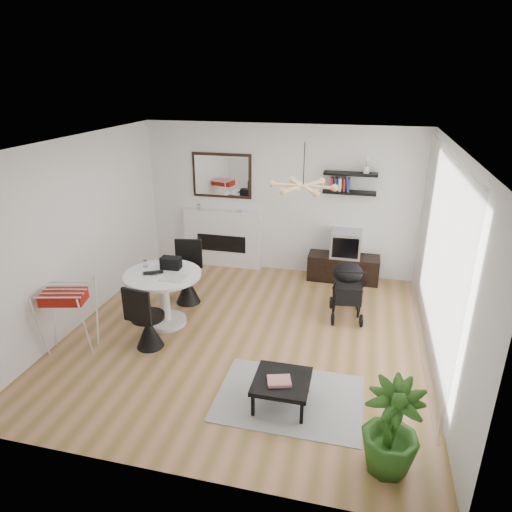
% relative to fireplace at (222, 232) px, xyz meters
% --- Properties ---
extents(floor, '(5.00, 5.00, 0.00)m').
position_rel_fireplace_xyz_m(floor, '(1.10, -2.42, -0.69)').
color(floor, olive).
rests_on(floor, ground).
extents(ceiling, '(5.00, 5.00, 0.00)m').
position_rel_fireplace_xyz_m(ceiling, '(1.10, -2.42, 2.01)').
color(ceiling, white).
rests_on(ceiling, wall_back).
extents(wall_back, '(5.00, 0.00, 5.00)m').
position_rel_fireplace_xyz_m(wall_back, '(1.10, 0.08, 0.66)').
color(wall_back, white).
rests_on(wall_back, floor).
extents(wall_left, '(0.00, 5.00, 5.00)m').
position_rel_fireplace_xyz_m(wall_left, '(-1.40, -2.42, 0.66)').
color(wall_left, white).
rests_on(wall_left, floor).
extents(wall_right, '(0.00, 5.00, 5.00)m').
position_rel_fireplace_xyz_m(wall_right, '(3.60, -2.42, 0.66)').
color(wall_right, white).
rests_on(wall_right, floor).
extents(sheer_curtain, '(0.04, 3.60, 2.60)m').
position_rel_fireplace_xyz_m(sheer_curtain, '(3.50, -2.22, 0.66)').
color(sheer_curtain, white).
rests_on(sheer_curtain, wall_right).
extents(fireplace, '(1.50, 0.17, 2.16)m').
position_rel_fireplace_xyz_m(fireplace, '(0.00, 0.00, 0.00)').
color(fireplace, white).
rests_on(fireplace, floor).
extents(shelf_lower, '(0.90, 0.25, 0.04)m').
position_rel_fireplace_xyz_m(shelf_lower, '(2.31, -0.05, 0.91)').
color(shelf_lower, black).
rests_on(shelf_lower, wall_back).
extents(shelf_upper, '(0.90, 0.25, 0.04)m').
position_rel_fireplace_xyz_m(shelf_upper, '(2.31, -0.05, 1.23)').
color(shelf_upper, black).
rests_on(shelf_upper, wall_back).
extents(pendant_lamp, '(0.90, 0.90, 0.10)m').
position_rel_fireplace_xyz_m(pendant_lamp, '(1.80, -2.12, 1.46)').
color(pendant_lamp, tan).
rests_on(pendant_lamp, ceiling).
extents(tv_console, '(1.25, 0.44, 0.47)m').
position_rel_fireplace_xyz_m(tv_console, '(2.31, -0.15, -0.45)').
color(tv_console, black).
rests_on(tv_console, floor).
extents(crt_tv, '(0.52, 0.46, 0.46)m').
position_rel_fireplace_xyz_m(crt_tv, '(2.33, -0.16, 0.01)').
color(crt_tv, '#B8B7BA').
rests_on(crt_tv, tv_console).
extents(dining_table, '(1.12, 1.12, 0.82)m').
position_rel_fireplace_xyz_m(dining_table, '(-0.15, -2.35, -0.15)').
color(dining_table, white).
rests_on(dining_table, floor).
extents(laptop, '(0.34, 0.30, 0.02)m').
position_rel_fireplace_xyz_m(laptop, '(-0.26, -2.42, 0.14)').
color(laptop, black).
rests_on(laptop, dining_table).
extents(black_bag, '(0.30, 0.19, 0.17)m').
position_rel_fireplace_xyz_m(black_bag, '(-0.10, -2.15, 0.22)').
color(black_bag, black).
rests_on(black_bag, dining_table).
extents(newspaper, '(0.34, 0.28, 0.01)m').
position_rel_fireplace_xyz_m(newspaper, '(0.07, -2.46, 0.14)').
color(newspaper, white).
rests_on(newspaper, dining_table).
extents(drinking_glass, '(0.06, 0.06, 0.10)m').
position_rel_fireplace_xyz_m(drinking_glass, '(-0.50, -2.18, 0.18)').
color(drinking_glass, white).
rests_on(drinking_glass, dining_table).
extents(chair_far, '(0.50, 0.52, 1.01)m').
position_rel_fireplace_xyz_m(chair_far, '(-0.09, -1.61, -0.37)').
color(chair_far, black).
rests_on(chair_far, floor).
extents(chair_near, '(0.46, 0.48, 0.95)m').
position_rel_fireplace_xyz_m(chair_near, '(-0.11, -3.00, -0.38)').
color(chair_near, black).
rests_on(chair_near, floor).
extents(drying_rack, '(0.74, 0.71, 0.93)m').
position_rel_fireplace_xyz_m(drying_rack, '(-1.07, -3.31, -0.20)').
color(drying_rack, white).
rests_on(drying_rack, floor).
extents(stroller, '(0.56, 0.80, 0.93)m').
position_rel_fireplace_xyz_m(stroller, '(2.44, -1.46, -0.29)').
color(stroller, black).
rests_on(stroller, floor).
extents(rug, '(1.66, 1.20, 0.01)m').
position_rel_fireplace_xyz_m(rug, '(1.93, -3.60, -0.68)').
color(rug, '#A5A5A5').
rests_on(rug, floor).
extents(coffee_table, '(0.62, 0.62, 0.32)m').
position_rel_fireplace_xyz_m(coffee_table, '(1.86, -3.71, -0.39)').
color(coffee_table, black).
rests_on(coffee_table, rug).
extents(magazines, '(0.30, 0.27, 0.04)m').
position_rel_fireplace_xyz_m(magazines, '(1.84, -3.77, -0.34)').
color(magazines, red).
rests_on(magazines, coffee_table).
extents(potted_plant, '(0.60, 0.60, 0.96)m').
position_rel_fireplace_xyz_m(potted_plant, '(3.00, -4.37, -0.20)').
color(potted_plant, '#295A19').
rests_on(potted_plant, floor).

